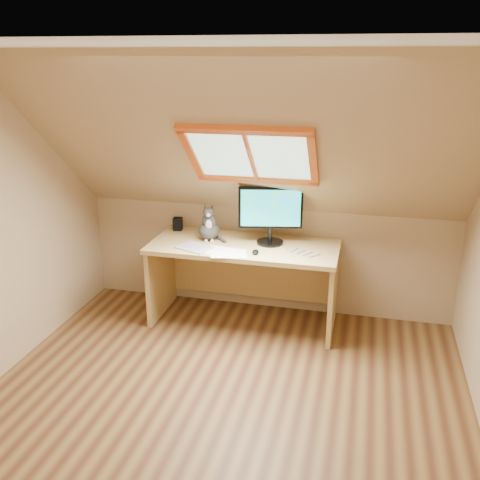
% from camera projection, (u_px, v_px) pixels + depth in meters
% --- Properties ---
extents(ground, '(3.50, 3.50, 0.00)m').
position_uv_depth(ground, '(217.00, 414.00, 3.70)').
color(ground, brown).
rests_on(ground, ground).
extents(room_shell, '(3.52, 3.52, 2.41)m').
position_uv_depth(room_shell, '(209.00, 221.00, 3.15)').
color(room_shell, tan).
rests_on(room_shell, ground).
extents(desk, '(1.67, 0.73, 0.76)m').
position_uv_depth(desk, '(246.00, 265.00, 4.89)').
color(desk, tan).
rests_on(desk, ground).
extents(monitor, '(0.56, 0.24, 0.52)m').
position_uv_depth(monitor, '(271.00, 212.00, 4.67)').
color(monitor, black).
rests_on(monitor, desk).
extents(cat, '(0.23, 0.26, 0.34)m').
position_uv_depth(cat, '(209.00, 227.00, 4.84)').
color(cat, '#3F3A38').
rests_on(cat, desk).
extents(desk_speaker, '(0.10, 0.10, 0.12)m').
position_uv_depth(desk_speaker, '(178.00, 224.00, 5.12)').
color(desk_speaker, black).
rests_on(desk_speaker, desk).
extents(graphics_tablet, '(0.34, 0.30, 0.01)m').
position_uv_depth(graphics_tablet, '(195.00, 248.00, 4.65)').
color(graphics_tablet, '#B2B2B7').
rests_on(graphics_tablet, desk).
extents(mouse, '(0.07, 0.11, 0.03)m').
position_uv_depth(mouse, '(255.00, 252.00, 4.52)').
color(mouse, black).
rests_on(mouse, desk).
extents(papers, '(0.33, 0.27, 0.00)m').
position_uv_depth(papers, '(224.00, 253.00, 4.54)').
color(papers, white).
rests_on(papers, desk).
extents(cables, '(0.51, 0.26, 0.01)m').
position_uv_depth(cables, '(293.00, 253.00, 4.54)').
color(cables, silver).
rests_on(cables, desk).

